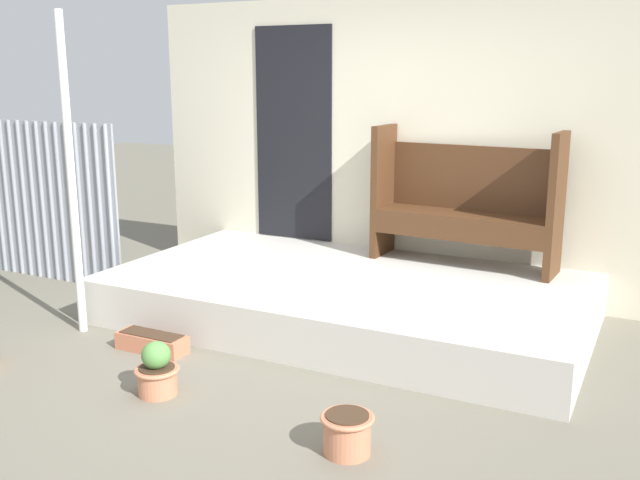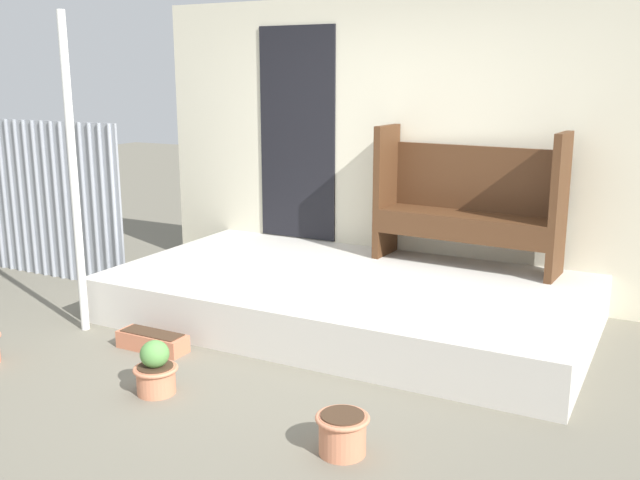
# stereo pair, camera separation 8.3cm
# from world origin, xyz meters

# --- Properties ---
(ground_plane) EXTENTS (24.00, 24.00, 0.00)m
(ground_plane) POSITION_xyz_m (0.00, 0.00, 0.00)
(ground_plane) COLOR #706B5B
(porch_slab) EXTENTS (3.72, 2.05, 0.36)m
(porch_slab) POSITION_xyz_m (0.02, 1.03, 0.18)
(porch_slab) COLOR beige
(porch_slab) RESTS_ON ground_plane
(house_wall) EXTENTS (4.92, 0.08, 2.60)m
(house_wall) POSITION_xyz_m (-0.02, 2.08, 1.30)
(house_wall) COLOR beige
(house_wall) RESTS_ON ground_plane
(fence_corrugated) EXTENTS (2.52, 0.05, 1.51)m
(fence_corrugated) POSITION_xyz_m (-3.42, 0.84, 0.75)
(fence_corrugated) COLOR gray
(fence_corrugated) RESTS_ON ground_plane
(support_post) EXTENTS (0.06, 0.06, 2.37)m
(support_post) POSITION_xyz_m (-1.69, -0.11, 1.19)
(support_post) COLOR white
(support_post) RESTS_ON ground_plane
(bench) EXTENTS (1.57, 0.50, 1.14)m
(bench) POSITION_xyz_m (0.74, 1.83, 0.92)
(bench) COLOR #4C2D19
(bench) RESTS_ON porch_slab
(flower_pot_middle) EXTENTS (0.28, 0.28, 0.34)m
(flower_pot_middle) POSITION_xyz_m (-0.45, -0.75, 0.15)
(flower_pot_middle) COLOR tan
(flower_pot_middle) RESTS_ON ground_plane
(flower_pot_right) EXTENTS (0.29, 0.29, 0.22)m
(flower_pot_right) POSITION_xyz_m (0.89, -0.86, 0.12)
(flower_pot_right) COLOR tan
(flower_pot_right) RESTS_ON ground_plane
(planter_box_rect) EXTENTS (0.53, 0.18, 0.13)m
(planter_box_rect) POSITION_xyz_m (-0.94, -0.20, 0.07)
(planter_box_rect) COLOR #C67251
(planter_box_rect) RESTS_ON ground_plane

